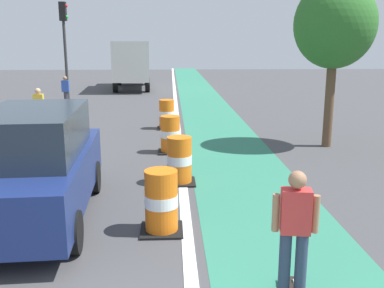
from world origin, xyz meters
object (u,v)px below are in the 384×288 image
object	(u,v)px
traffic_barrel_far	(167,115)
delivery_truck_down_block	(131,62)
traffic_barrel_back	(170,135)
street_tree_sidewalk	(335,25)
traffic_barrel_front	(161,202)
skateboarder_on_lane	(295,232)
parked_suv_nearest	(35,165)
traffic_light_corner	(64,36)
pedestrian_crossing	(39,109)
traffic_barrel_mid	(179,161)
pedestrian_waiting	(66,92)

from	to	relation	value
traffic_barrel_far	delivery_truck_down_block	size ratio (longest dim) A/B	0.14
traffic_barrel_back	traffic_barrel_far	xyz separation A→B (m)	(-0.13, 3.67, 0.00)
traffic_barrel_back	street_tree_sidewalk	xyz separation A→B (m)	(4.88, 0.56, 3.14)
traffic_barrel_front	skateboarder_on_lane	bearing A→B (deg)	-51.36
parked_suv_nearest	traffic_light_corner	size ratio (longest dim) A/B	0.92
traffic_barrel_far	delivery_truck_down_block	bearing A→B (deg)	99.80
skateboarder_on_lane	traffic_barrel_front	bearing A→B (deg)	128.64
skateboarder_on_lane	pedestrian_crossing	world-z (taller)	skateboarder_on_lane
traffic_barrel_far	delivery_truck_down_block	world-z (taller)	delivery_truck_down_block
street_tree_sidewalk	traffic_barrel_front	bearing A→B (deg)	-129.52
traffic_barrel_mid	traffic_light_corner	size ratio (longest dim) A/B	0.21
traffic_barrel_front	pedestrian_crossing	size ratio (longest dim) A/B	0.68
skateboarder_on_lane	traffic_light_corner	size ratio (longest dim) A/B	0.33
traffic_barrel_front	parked_suv_nearest	bearing A→B (deg)	164.21
skateboarder_on_lane	traffic_light_corner	xyz separation A→B (m)	(-6.75, 17.72, 2.59)
traffic_barrel_far	parked_suv_nearest	bearing A→B (deg)	-104.92
traffic_barrel_front	traffic_barrel_back	world-z (taller)	same
delivery_truck_down_block	traffic_light_corner	bearing A→B (deg)	-107.16
traffic_barrel_far	pedestrian_crossing	xyz separation A→B (m)	(-4.52, -0.60, 0.33)
traffic_barrel_mid	traffic_barrel_far	size ratio (longest dim) A/B	1.00
traffic_barrel_far	pedestrian_waiting	size ratio (longest dim) A/B	0.68
parked_suv_nearest	traffic_barrel_mid	size ratio (longest dim) A/B	4.31
delivery_truck_down_block	street_tree_sidewalk	size ratio (longest dim) A/B	1.55
parked_suv_nearest	pedestrian_crossing	world-z (taller)	parked_suv_nearest
traffic_barrel_mid	traffic_barrel_back	distance (m)	2.91
traffic_barrel_mid	traffic_barrel_back	size ratio (longest dim) A/B	1.00
skateboarder_on_lane	traffic_light_corner	world-z (taller)	traffic_light_corner
traffic_barrel_back	delivery_truck_down_block	bearing A→B (deg)	98.27
pedestrian_crossing	street_tree_sidewalk	xyz separation A→B (m)	(9.53, -2.51, 2.80)
delivery_truck_down_block	pedestrian_waiting	xyz separation A→B (m)	(-2.35, -9.60, -0.98)
traffic_barrel_back	pedestrian_crossing	bearing A→B (deg)	146.56
delivery_truck_down_block	parked_suv_nearest	bearing A→B (deg)	-89.40
pedestrian_crossing	traffic_barrel_mid	bearing A→B (deg)	-50.88
skateboarder_on_lane	pedestrian_waiting	size ratio (longest dim) A/B	1.05
pedestrian_crossing	street_tree_sidewalk	distance (m)	10.25
traffic_barrel_far	pedestrian_crossing	distance (m)	4.57
traffic_barrel_mid	street_tree_sidewalk	world-z (taller)	street_tree_sidewalk
parked_suv_nearest	traffic_barrel_far	distance (m)	8.89
traffic_barrel_far	delivery_truck_down_block	distance (m)	14.92
traffic_barrel_mid	traffic_light_corner	bearing A→B (deg)	112.69
pedestrian_waiting	street_tree_sidewalk	distance (m)	13.13
traffic_barrel_back	pedestrian_crossing	xyz separation A→B (m)	(-4.65, 3.07, 0.33)
traffic_barrel_back	pedestrian_crossing	distance (m)	5.58
street_tree_sidewalk	pedestrian_waiting	bearing A→B (deg)	140.49
pedestrian_crossing	pedestrian_waiting	bearing A→B (deg)	93.70
parked_suv_nearest	pedestrian_crossing	xyz separation A→B (m)	(-2.23, 7.98, -0.17)
skateboarder_on_lane	pedestrian_waiting	xyz separation A→B (m)	(-6.55, 16.38, -0.05)
delivery_truck_down_block	street_tree_sidewalk	bearing A→B (deg)	-66.98
traffic_barrel_far	pedestrian_waiting	world-z (taller)	pedestrian_waiting
pedestrian_waiting	traffic_light_corner	bearing A→B (deg)	98.44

